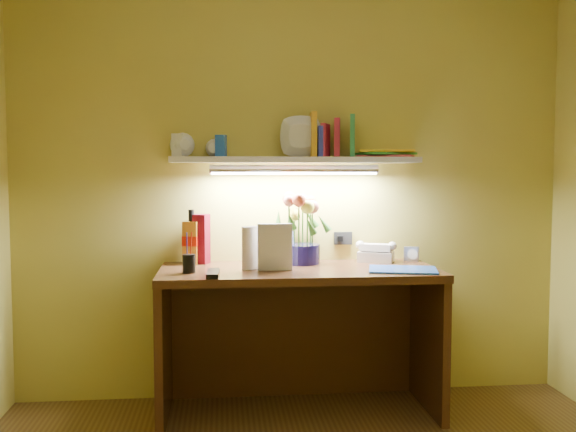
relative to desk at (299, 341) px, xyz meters
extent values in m
cube|color=#3C2110|center=(0.00, 0.00, 0.00)|extent=(1.40, 0.60, 0.75)
cube|color=#BDBCC1|center=(0.64, 0.20, 0.41)|extent=(0.09, 0.07, 0.08)
cube|color=#4F0513|center=(-0.50, 0.23, 0.51)|extent=(0.11, 0.11, 0.26)
cylinder|color=black|center=(-0.55, -0.09, 0.45)|extent=(0.06, 0.06, 0.15)
cube|color=black|center=(-0.43, -0.19, 0.39)|extent=(0.06, 0.20, 0.02)
cube|color=blue|center=(0.50, -0.13, 0.38)|extent=(0.38, 0.31, 0.01)
imported|color=white|center=(-0.29, -0.06, 0.48)|extent=(0.15, 0.10, 0.22)
imported|color=silver|center=(-0.21, -0.06, 0.49)|extent=(0.17, 0.03, 0.23)
cube|color=silver|center=(0.00, 0.18, 0.93)|extent=(1.30, 0.25, 0.03)
imported|color=silver|center=(-0.57, 0.19, 0.99)|extent=(0.16, 0.16, 0.10)
imported|color=silver|center=(-0.43, 0.19, 0.99)|extent=(0.10, 0.10, 0.09)
imported|color=silver|center=(0.03, 0.17, 0.97)|extent=(0.24, 0.24, 0.05)
cube|color=silver|center=(-0.61, 0.21, 1.00)|extent=(0.07, 0.06, 0.12)
cube|color=blue|center=(-0.39, 0.19, 1.00)|extent=(0.06, 0.06, 0.11)
cube|color=#B2253F|center=(0.16, 0.18, 1.03)|extent=(0.07, 0.12, 0.18)
cube|color=gold|center=(0.10, 0.19, 1.06)|extent=(0.03, 0.15, 0.24)
cube|color=#2C35B1|center=(0.13, 0.18, 1.02)|extent=(0.04, 0.12, 0.16)
cube|color=#318E51|center=(0.31, 0.19, 1.05)|extent=(0.05, 0.15, 0.22)
cube|color=#B2253F|center=(0.23, 0.20, 1.04)|extent=(0.06, 0.15, 0.20)
cube|color=#D34758|center=(0.50, 0.20, 0.95)|extent=(0.34, 0.30, 0.01)
cube|color=green|center=(0.49, 0.19, 0.96)|extent=(0.31, 0.26, 0.01)
cube|color=yellow|center=(0.50, 0.20, 0.97)|extent=(0.32, 0.26, 0.01)
camera|label=1|loc=(-0.38, -3.19, 0.87)|focal=40.00mm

